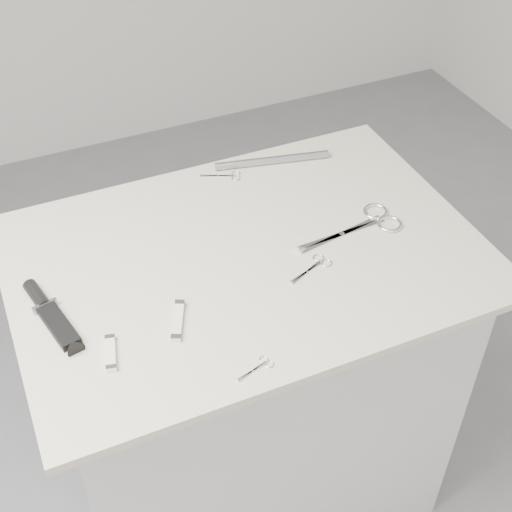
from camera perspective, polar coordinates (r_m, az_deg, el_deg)
name	(u,v)px	position (r m, az deg, el deg)	size (l,w,h in m)	color
ground	(249,483)	(2.25, -0.53, -17.70)	(4.00, 4.00, 0.01)	slate
plinth	(248,389)	(1.87, -0.62, -10.62)	(0.90, 0.60, 0.90)	silver
display_board	(247,257)	(1.53, -0.74, -0.07)	(1.00, 0.70, 0.02)	beige
large_shears	(368,223)	(1.61, 8.96, 2.59)	(0.25, 0.11, 0.01)	silver
embroidery_scissors_a	(315,266)	(1.50, 4.77, -0.77)	(0.11, 0.07, 0.00)	silver
embroidery_scissors_b	(227,176)	(1.74, -2.32, 6.42)	(0.10, 0.06, 0.00)	silver
tiny_scissors	(259,367)	(1.31, 0.23, -8.87)	(0.08, 0.04, 0.00)	silver
sheathed_knife	(49,312)	(1.45, -16.25, -4.31)	(0.07, 0.20, 0.03)	black
pocket_knife_a	(178,320)	(1.38, -6.26, -5.13)	(0.06, 0.10, 0.01)	silver
pocket_knife_b	(111,353)	(1.35, -11.55, -7.61)	(0.04, 0.09, 0.01)	silver
metal_rail	(272,160)	(1.78, 1.31, 7.67)	(0.02, 0.02, 0.29)	#92959A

